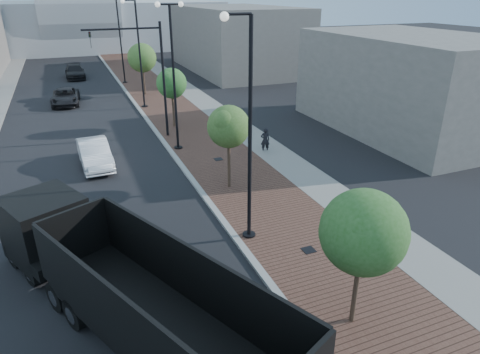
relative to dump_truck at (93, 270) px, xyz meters
name	(u,v)px	position (x,y,z in m)	size (l,w,h in m)	color
sidewalk	(161,91)	(9.39, 31.93, -1.36)	(7.00, 140.00, 0.12)	#4C2D23
concrete_strip	(186,89)	(12.09, 31.93, -1.35)	(2.40, 140.00, 0.13)	slate
curb	(128,94)	(5.89, 31.93, -1.35)	(0.30, 140.00, 0.14)	gray
dump_truck	(93,270)	(0.00, 0.00, 0.00)	(7.76, 13.12, 3.37)	black
white_sedan	(95,154)	(1.09, 13.07, -0.63)	(1.67, 4.80, 1.58)	white
dark_car_mid	(65,97)	(-0.10, 30.07, -0.70)	(2.38, 5.17, 1.44)	black
dark_car_far	(75,72)	(1.36, 43.55, -0.64)	(2.19, 5.38, 1.56)	black
pedestrian	(265,140)	(11.73, 11.32, -0.59)	(0.60, 0.40, 1.65)	black
streetlight_1	(247,144)	(6.38, 1.93, 2.92)	(1.44, 0.56, 9.21)	black
streetlight_2	(174,78)	(6.49, 13.93, 3.40)	(1.72, 0.56, 9.28)	black
streetlight_3	(139,59)	(6.38, 25.93, 2.92)	(1.44, 0.56, 9.21)	black
streetlight_4	(120,40)	(6.49, 37.93, 3.40)	(1.72, 0.56, 9.28)	black
traffic_mast	(150,69)	(5.59, 16.93, 3.56)	(5.09, 0.20, 8.00)	black
tree_0	(364,232)	(7.53, -4.04, 1.99)	(2.61, 2.59, 4.72)	#382619
tree_1	(229,127)	(7.53, 6.96, 2.06)	(2.28, 2.21, 4.59)	#382619
tree_2	(172,83)	(7.53, 18.96, 2.04)	(2.33, 2.27, 4.61)	#382619
tree_3	(142,58)	(7.53, 30.96, 2.33)	(2.82, 2.82, 5.17)	#382619
convention_center	(76,13)	(3.89, 76.93, 4.59)	(50.00, 30.00, 50.00)	#ADB2B7
commercial_block_ne	(236,39)	(21.89, 41.93, 2.58)	(12.00, 22.00, 8.00)	#635F59
commercial_block_e	(410,83)	(23.89, 11.93, 2.08)	(10.00, 16.00, 7.00)	#605B56
utility_cover_1	(309,250)	(8.29, -0.07, -1.29)	(0.50, 0.50, 0.02)	black
utility_cover_2	(218,159)	(8.29, 10.93, -1.29)	(0.50, 0.50, 0.02)	black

